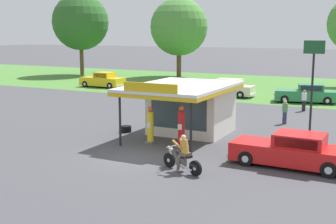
{
  "coord_description": "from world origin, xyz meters",
  "views": [
    {
      "loc": [
        10.45,
        -17.13,
        5.68
      ],
      "look_at": [
        -0.52,
        4.37,
        1.4
      ],
      "focal_mm": 47.82,
      "sensor_mm": 36.0,
      "label": 1
    }
  ],
  "objects_px": {
    "motorcycle_with_rider": "(183,156)",
    "parked_car_back_row_left": "(225,88)",
    "bystander_leaning_by_kiosk": "(285,112)",
    "spare_tire_stack": "(126,129)",
    "gas_pump_nearside": "(150,126)",
    "featured_classic_sedan": "(292,151)",
    "parked_car_second_row_spare": "(103,80)",
    "roadside_pole_sign": "(313,73)",
    "parked_car_back_row_centre_right": "(306,94)",
    "bystander_chatting_near_pumps": "(304,100)",
    "gas_pump_offside": "(181,128)"
  },
  "relations": [
    {
      "from": "motorcycle_with_rider",
      "to": "parked_car_back_row_left",
      "type": "relative_size",
      "value": 0.37
    },
    {
      "from": "bystander_leaning_by_kiosk",
      "to": "spare_tire_stack",
      "type": "relative_size",
      "value": 2.52
    },
    {
      "from": "gas_pump_nearside",
      "to": "featured_classic_sedan",
      "type": "relative_size",
      "value": 0.36
    },
    {
      "from": "gas_pump_nearside",
      "to": "spare_tire_stack",
      "type": "bearing_deg",
      "value": 147.23
    },
    {
      "from": "parked_car_second_row_spare",
      "to": "roadside_pole_sign",
      "type": "relative_size",
      "value": 0.93
    },
    {
      "from": "motorcycle_with_rider",
      "to": "spare_tire_stack",
      "type": "relative_size",
      "value": 3.5
    },
    {
      "from": "parked_car_back_row_centre_right",
      "to": "bystander_chatting_near_pumps",
      "type": "distance_m",
      "value": 4.4
    },
    {
      "from": "bystander_leaning_by_kiosk",
      "to": "parked_car_back_row_centre_right",
      "type": "bearing_deg",
      "value": 92.38
    },
    {
      "from": "gas_pump_nearside",
      "to": "spare_tire_stack",
      "type": "relative_size",
      "value": 3.21
    },
    {
      "from": "gas_pump_nearside",
      "to": "gas_pump_offside",
      "type": "relative_size",
      "value": 0.91
    },
    {
      "from": "gas_pump_nearside",
      "to": "parked_car_back_row_centre_right",
      "type": "relative_size",
      "value": 0.36
    },
    {
      "from": "parked_car_second_row_spare",
      "to": "roadside_pole_sign",
      "type": "height_order",
      "value": "roadside_pole_sign"
    },
    {
      "from": "featured_classic_sedan",
      "to": "parked_car_second_row_spare",
      "type": "distance_m",
      "value": 31.08
    },
    {
      "from": "parked_car_back_row_centre_right",
      "to": "gas_pump_offside",
      "type": "bearing_deg",
      "value": -99.34
    },
    {
      "from": "gas_pump_nearside",
      "to": "parked_car_second_row_spare",
      "type": "distance_m",
      "value": 25.08
    },
    {
      "from": "parked_car_back_row_left",
      "to": "parked_car_second_row_spare",
      "type": "bearing_deg",
      "value": 177.64
    },
    {
      "from": "gas_pump_nearside",
      "to": "parked_car_back_row_centre_right",
      "type": "bearing_deg",
      "value": 75.2
    },
    {
      "from": "featured_classic_sedan",
      "to": "parked_car_second_row_spare",
      "type": "height_order",
      "value": "parked_car_second_row_spare"
    },
    {
      "from": "parked_car_second_row_spare",
      "to": "featured_classic_sedan",
      "type": "bearing_deg",
      "value": -39.78
    },
    {
      "from": "gas_pump_nearside",
      "to": "bystander_leaning_by_kiosk",
      "type": "relative_size",
      "value": 1.27
    },
    {
      "from": "featured_classic_sedan",
      "to": "parked_car_back_row_centre_right",
      "type": "height_order",
      "value": "parked_car_back_row_centre_right"
    },
    {
      "from": "featured_classic_sedan",
      "to": "parked_car_second_row_spare",
      "type": "xyz_separation_m",
      "value": [
        -23.88,
        19.88,
        0.04
      ]
    },
    {
      "from": "bystander_leaning_by_kiosk",
      "to": "gas_pump_offside",
      "type": "bearing_deg",
      "value": -112.21
    },
    {
      "from": "bystander_chatting_near_pumps",
      "to": "spare_tire_stack",
      "type": "height_order",
      "value": "bystander_chatting_near_pumps"
    },
    {
      "from": "parked_car_back_row_left",
      "to": "bystander_chatting_near_pumps",
      "type": "xyz_separation_m",
      "value": [
        7.89,
        -4.86,
        0.1
      ]
    },
    {
      "from": "parked_car_second_row_spare",
      "to": "roadside_pole_sign",
      "type": "xyz_separation_m",
      "value": [
        23.6,
        -13.94,
        2.85
      ]
    },
    {
      "from": "parked_car_back_row_left",
      "to": "motorcycle_with_rider",
      "type": "bearing_deg",
      "value": -74.43
    },
    {
      "from": "parked_car_back_row_left",
      "to": "spare_tire_stack",
      "type": "height_order",
      "value": "parked_car_back_row_left"
    },
    {
      "from": "featured_classic_sedan",
      "to": "roadside_pole_sign",
      "type": "height_order",
      "value": "roadside_pole_sign"
    },
    {
      "from": "parked_car_back_row_left",
      "to": "spare_tire_stack",
      "type": "bearing_deg",
      "value": -89.89
    },
    {
      "from": "gas_pump_nearside",
      "to": "bystander_chatting_near_pumps",
      "type": "height_order",
      "value": "gas_pump_nearside"
    },
    {
      "from": "spare_tire_stack",
      "to": "gas_pump_nearside",
      "type": "bearing_deg",
      "value": -32.77
    },
    {
      "from": "parked_car_second_row_spare",
      "to": "bystander_leaning_by_kiosk",
      "type": "relative_size",
      "value": 3.25
    },
    {
      "from": "gas_pump_offside",
      "to": "spare_tire_stack",
      "type": "relative_size",
      "value": 3.51
    },
    {
      "from": "roadside_pole_sign",
      "to": "spare_tire_stack",
      "type": "distance_m",
      "value": 10.85
    },
    {
      "from": "bystander_chatting_near_pumps",
      "to": "roadside_pole_sign",
      "type": "bearing_deg",
      "value": -77.59
    },
    {
      "from": "motorcycle_with_rider",
      "to": "spare_tire_stack",
      "type": "xyz_separation_m",
      "value": [
        -6.12,
        5.33,
        -0.47
      ]
    },
    {
      "from": "bystander_chatting_near_pumps",
      "to": "featured_classic_sedan",
      "type": "bearing_deg",
      "value": -81.54
    },
    {
      "from": "gas_pump_nearside",
      "to": "parked_car_second_row_spare",
      "type": "xyz_separation_m",
      "value": [
        -16.4,
        18.97,
        -0.16
      ]
    },
    {
      "from": "parked_car_back_row_left",
      "to": "roadside_pole_sign",
      "type": "relative_size",
      "value": 1.07
    },
    {
      "from": "gas_pump_nearside",
      "to": "parked_car_back_row_left",
      "type": "relative_size",
      "value": 0.34
    },
    {
      "from": "parked_car_second_row_spare",
      "to": "spare_tire_stack",
      "type": "xyz_separation_m",
      "value": [
        13.88,
        -17.34,
        -0.54
      ]
    },
    {
      "from": "parked_car_back_row_centre_right",
      "to": "featured_classic_sedan",
      "type": "bearing_deg",
      "value": -81.67
    },
    {
      "from": "parked_car_back_row_left",
      "to": "spare_tire_stack",
      "type": "xyz_separation_m",
      "value": [
        0.03,
        -16.77,
        -0.54
      ]
    },
    {
      "from": "parked_car_second_row_spare",
      "to": "bystander_leaning_by_kiosk",
      "type": "bearing_deg",
      "value": -26.59
    },
    {
      "from": "parked_car_back_row_left",
      "to": "bystander_leaning_by_kiosk",
      "type": "bearing_deg",
      "value": -53.01
    },
    {
      "from": "featured_classic_sedan",
      "to": "parked_car_back_row_centre_right",
      "type": "relative_size",
      "value": 0.99
    },
    {
      "from": "featured_classic_sedan",
      "to": "parked_car_back_row_centre_right",
      "type": "distance_m",
      "value": 19.01
    },
    {
      "from": "gas_pump_nearside",
      "to": "motorcycle_with_rider",
      "type": "distance_m",
      "value": 5.17
    },
    {
      "from": "roadside_pole_sign",
      "to": "parked_car_second_row_spare",
      "type": "bearing_deg",
      "value": 149.43
    }
  ]
}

